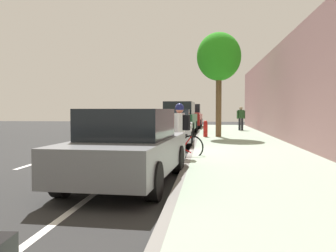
{
  "coord_description": "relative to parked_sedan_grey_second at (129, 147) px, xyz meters",
  "views": [
    {
      "loc": [
        2.21,
        -13.29,
        1.5
      ],
      "look_at": [
        0.89,
        -0.75,
        0.96
      ],
      "focal_mm": 40.29,
      "sensor_mm": 36.0,
      "label": 1
    }
  ],
  "objects": [
    {
      "name": "bicycle_at_curb",
      "position": [
        0.59,
        3.81,
        -0.36
      ],
      "size": [
        1.78,
        0.46,
        0.8
      ],
      "color": "black",
      "rests_on": "ground"
    },
    {
      "name": "fire_hydrant",
      "position": [
        1.49,
        11.76,
        -0.21
      ],
      "size": [
        0.22,
        0.22,
        0.84
      ],
      "color": "red",
      "rests_on": "sidewalk"
    },
    {
      "name": "parked_pickup_red_farthest",
      "position": [
        0.12,
        22.07,
        0.15
      ],
      "size": [
        2.1,
        5.34,
        1.95
      ],
      "color": "maroon",
      "rests_on": "ground"
    },
    {
      "name": "cyclist_with_backpack",
      "position": [
        0.82,
        3.36,
        0.28
      ],
      "size": [
        0.44,
        0.62,
        1.69
      ],
      "color": "#C6B284",
      "rests_on": "ground"
    },
    {
      "name": "curb_edge",
      "position": [
        1.06,
        5.81,
        -0.69
      ],
      "size": [
        0.16,
        42.38,
        0.12
      ],
      "primitive_type": "cube",
      "color": "gray",
      "rests_on": "ground"
    },
    {
      "name": "parked_suv_green_far",
      "position": [
        -0.12,
        15.85,
        0.27
      ],
      "size": [
        2.08,
        4.76,
        1.99
      ],
      "color": "#1E512D",
      "rests_on": "ground"
    },
    {
      "name": "sidewalk",
      "position": [
        3.03,
        5.81,
        -0.69
      ],
      "size": [
        3.78,
        42.38,
        0.12
      ],
      "primitive_type": "cube",
      "color": "#98AD97",
      "rests_on": "ground"
    },
    {
      "name": "lane_stripe_centre",
      "position": [
        -3.2,
        4.62,
        -0.75
      ],
      "size": [
        0.14,
        40.0,
        0.01
      ],
      "color": "white",
      "rests_on": "ground"
    },
    {
      "name": "parked_sedan_silver_mid",
      "position": [
        0.05,
        8.31,
        0.0
      ],
      "size": [
        1.93,
        4.45,
        1.52
      ],
      "color": "#B7BABF",
      "rests_on": "ground"
    },
    {
      "name": "parked_sedan_grey_second",
      "position": [
        0.0,
        0.0,
        0.0
      ],
      "size": [
        2.06,
        4.51,
        1.52
      ],
      "color": "slate",
      "rests_on": "ground"
    },
    {
      "name": "pedestrian_on_phone",
      "position": [
        3.82,
        18.14,
        0.26
      ],
      "size": [
        0.57,
        0.37,
        1.59
      ],
      "color": "black",
      "rests_on": "sidewalk"
    },
    {
      "name": "street_tree_mid_block",
      "position": [
        2.15,
        11.92,
        3.39
      ],
      "size": [
        2.24,
        2.24,
        5.3
      ],
      "color": "brown",
      "rests_on": "sidewalk"
    },
    {
      "name": "ground",
      "position": [
        -0.62,
        5.81,
        -0.75
      ],
      "size": [
        67.8,
        67.8,
        0.0
      ],
      "primitive_type": "plane",
      "color": "#2A2A2A"
    },
    {
      "name": "building_facade",
      "position": [
        5.17,
        5.81,
        1.56
      ],
      "size": [
        0.5,
        42.38,
        4.63
      ],
      "primitive_type": "cube",
      "color": "gray",
      "rests_on": "ground"
    },
    {
      "name": "lane_stripe_bike_edge",
      "position": [
        -0.41,
        5.81,
        -0.75
      ],
      "size": [
        0.12,
        42.38,
        0.01
      ],
      "primitive_type": "cube",
      "color": "white",
      "rests_on": "ground"
    }
  ]
}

